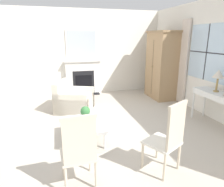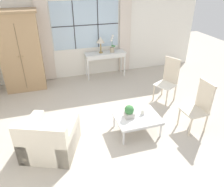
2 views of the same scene
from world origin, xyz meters
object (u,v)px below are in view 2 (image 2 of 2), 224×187
(armoire, at_px, (21,51))
(console_table, at_px, (105,55))
(table_lamp, at_px, (101,40))
(potted_plant_small, at_px, (129,112))
(accent_chair_wooden, at_px, (200,104))
(potted_orchid, at_px, (112,46))
(side_chair_wooden, at_px, (169,78))
(pillar_candle, at_px, (143,112))
(armchair_upholstered, at_px, (50,139))
(coffee_table, at_px, (137,118))

(armoire, bearing_deg, console_table, 2.44)
(table_lamp, relative_size, potted_plant_small, 1.84)
(armoire, height_order, table_lamp, armoire)
(potted_plant_small, bearing_deg, accent_chair_wooden, -11.15)
(potted_orchid, bearing_deg, console_table, 176.23)
(side_chair_wooden, relative_size, pillar_candle, 8.77)
(armchair_upholstered, relative_size, pillar_candle, 9.25)
(table_lamp, distance_m, side_chair_wooden, 2.32)
(coffee_table, height_order, pillar_candle, pillar_candle)
(console_table, distance_m, potted_plant_small, 2.85)
(coffee_table, bearing_deg, table_lamp, 89.84)
(armoire, relative_size, side_chair_wooden, 1.92)
(coffee_table, xyz_separation_m, pillar_candle, (0.14, 0.05, 0.09))
(potted_orchid, height_order, side_chair_wooden, potted_orchid)
(console_table, relative_size, table_lamp, 2.54)
(potted_orchid, bearing_deg, table_lamp, 173.78)
(potted_orchid, bearing_deg, pillar_candle, -94.31)
(armoire, bearing_deg, armchair_upholstered, -80.22)
(armoire, bearing_deg, coffee_table, -51.51)
(accent_chair_wooden, bearing_deg, table_lamp, 111.46)
(console_table, xyz_separation_m, side_chair_wooden, (1.12, -1.85, -0.08))
(console_table, height_order, potted_orchid, potted_orchid)
(armoire, height_order, potted_orchid, armoire)
(armchair_upholstered, bearing_deg, potted_plant_small, 3.85)
(armchair_upholstered, height_order, potted_plant_small, armchair_upholstered)
(pillar_candle, bearing_deg, armchair_upholstered, -176.38)
(coffee_table, relative_size, pillar_candle, 7.08)
(table_lamp, bearing_deg, armoire, -176.81)
(armchair_upholstered, distance_m, coffee_table, 1.71)
(armoire, relative_size, console_table, 1.70)
(armoire, height_order, coffee_table, armoire)
(table_lamp, bearing_deg, coffee_table, -90.16)
(side_chair_wooden, bearing_deg, armchair_upholstered, -160.05)
(console_table, relative_size, potted_orchid, 2.33)
(side_chair_wooden, relative_size, coffee_table, 1.24)
(armoire, xyz_separation_m, table_lamp, (2.21, 0.12, 0.08))
(console_table, height_order, coffee_table, console_table)
(pillar_candle, bearing_deg, accent_chair_wooden, -14.78)
(potted_plant_small, bearing_deg, coffee_table, -13.77)
(console_table, height_order, table_lamp, table_lamp)
(potted_plant_small, relative_size, pillar_candle, 2.13)
(armoire, distance_m, potted_orchid, 2.56)
(potted_orchid, xyz_separation_m, coffee_table, (-0.35, -2.85, -0.62))
(pillar_candle, bearing_deg, potted_orchid, 85.69)
(armchair_upholstered, relative_size, accent_chair_wooden, 1.09)
(pillar_candle, bearing_deg, armoire, 130.78)
(armoire, xyz_separation_m, armchair_upholstered, (0.49, -2.83, -0.78))
(armchair_upholstered, xyz_separation_m, side_chair_wooden, (2.96, 1.08, 0.32))
(armoire, distance_m, accent_chair_wooden, 4.59)
(table_lamp, bearing_deg, console_table, -10.30)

